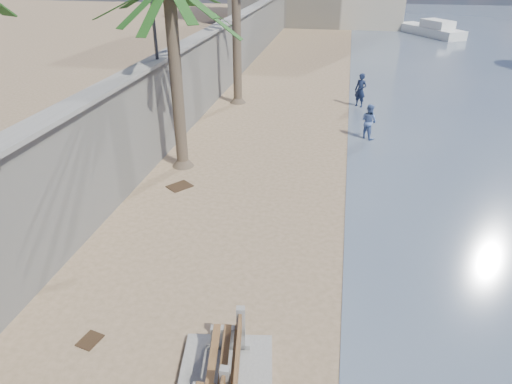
{
  "coord_description": "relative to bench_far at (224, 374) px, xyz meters",
  "views": [
    {
      "loc": [
        1.58,
        -3.89,
        7.03
      ],
      "look_at": [
        -0.5,
        7.0,
        1.2
      ],
      "focal_mm": 32.0,
      "sensor_mm": 36.0,
      "label": 1
    }
  ],
  "objects": [
    {
      "name": "seawall",
      "position": [
        -5.17,
        18.49,
        1.29
      ],
      "size": [
        0.45,
        70.0,
        3.5
      ],
      "primitive_type": "cube",
      "color": "gray",
      "rests_on": "ground_plane"
    },
    {
      "name": "wall_cap",
      "position": [
        -5.17,
        18.49,
        3.09
      ],
      "size": [
        0.8,
        70.0,
        0.12
      ],
      "primitive_type": "cube",
      "color": "gray",
      "rests_on": "seawall"
    },
    {
      "name": "bench_far",
      "position": [
        0.0,
        0.0,
        0.0
      ],
      "size": [
        2.09,
        2.75,
        1.05
      ],
      "color": "gray",
      "rests_on": "ground_plane"
    },
    {
      "name": "person_a",
      "position": [
        2.53,
        18.03,
        0.52
      ],
      "size": [
        0.85,
        0.78,
        1.95
      ],
      "primitive_type": "imported",
      "rotation": [
        0.0,
        0.0,
        -0.56
      ],
      "color": "#151F3B",
      "rests_on": "ground_plane"
    },
    {
      "name": "person_b",
      "position": [
        2.84,
        13.51,
        0.36
      ],
      "size": [
        1.0,
        0.99,
        1.65
      ],
      "primitive_type": "imported",
      "rotation": [
        0.0,
        0.0,
        2.39
      ],
      "color": "#4E68A2",
      "rests_on": "ground_plane"
    },
    {
      "name": "yacht_far",
      "position": [
        9.33,
        42.59,
        -0.11
      ],
      "size": [
        5.81,
        7.49,
        1.5
      ],
      "primitive_type": null,
      "rotation": [
        0.0,
        0.0,
        2.13
      ],
      "color": "silver",
      "rests_on": "bay_water"
    },
    {
      "name": "debris_c",
      "position": [
        -3.52,
        7.63,
        -0.44
      ],
      "size": [
        0.94,
        0.97,
        0.03
      ],
      "primitive_type": "cube",
      "rotation": [
        0.0,
        0.0,
        4.06
      ],
      "color": "#382616",
      "rests_on": "ground_plane"
    },
    {
      "name": "debris_d",
      "position": [
        -3.01,
        0.66,
        -0.44
      ],
      "size": [
        0.47,
        0.54,
        0.03
      ],
      "primitive_type": "cube",
      "rotation": [
        0.0,
        0.0,
        1.34
      ],
      "color": "#382616",
      "rests_on": "ground_plane"
    }
  ]
}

